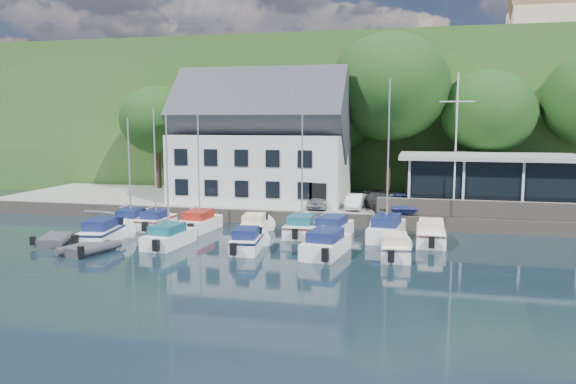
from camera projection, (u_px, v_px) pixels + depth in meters
name	position (u px, v px, depth m)	size (l,w,h in m)	color
ground	(304.00, 265.00, 30.06)	(180.00, 180.00, 0.00)	black
quay	(346.00, 207.00, 46.90)	(60.00, 13.00, 1.00)	#979791
quay_face	(334.00, 220.00, 40.62)	(60.00, 0.30, 1.00)	#6E6358
hillside	(382.00, 118.00, 88.94)	(160.00, 75.00, 16.00)	#2B491B
field_patch	(434.00, 69.00, 93.83)	(50.00, 30.00, 0.30)	olive
farmhouse	(550.00, 24.00, 72.79)	(10.40, 7.00, 8.20)	beige
harbor_building	(262.00, 148.00, 46.89)	(14.40, 8.20, 8.70)	silver
club_pavilion	(488.00, 182.00, 42.65)	(13.20, 7.20, 4.10)	black
seawall	(510.00, 210.00, 38.17)	(18.00, 0.50, 1.20)	#6E6358
gangway	(114.00, 222.00, 42.46)	(1.20, 6.00, 1.40)	silver
car_silver	(319.00, 199.00, 42.99)	(1.55, 3.85, 1.31)	#A4A5A9
car_white	(355.00, 201.00, 42.53)	(1.20, 3.44, 1.13)	silver
car_dgrey	(381.00, 202.00, 41.92)	(1.78, 4.38, 1.27)	#2A2A2E
car_blue	(404.00, 202.00, 41.34)	(1.57, 3.97, 1.36)	navy
flagpole	(456.00, 144.00, 39.54)	(2.39, 0.20, 9.98)	silver
tree_0	(158.00, 137.00, 55.12)	(7.35, 7.35, 10.05)	black
tree_1	(233.00, 135.00, 53.14)	(7.80, 7.80, 10.66)	black
tree_2	(332.00, 134.00, 51.54)	(7.96, 7.96, 10.88)	black
tree_3	(389.00, 115.00, 49.08)	(10.44, 10.44, 14.27)	black
tree_4	(487.00, 135.00, 47.81)	(8.01, 8.01, 10.95)	black
boat_r1_0	(129.00, 169.00, 39.73)	(1.75, 5.24, 8.48)	white
boat_r1_1	(155.00, 171.00, 39.54)	(1.70, 5.02, 8.20)	white
boat_r1_2	(199.00, 168.00, 38.82)	(1.92, 5.56, 8.75)	white
boat_r1_3	(255.00, 224.00, 37.94)	(1.73, 5.11, 1.41)	white
boat_r1_4	(302.00, 172.00, 37.23)	(2.01, 5.77, 8.49)	white
boat_r1_5	(332.00, 226.00, 37.29)	(2.03, 5.73, 1.40)	white
boat_r1_6	(388.00, 167.00, 36.21)	(2.04, 7.05, 9.37)	white
boat_r1_7	(431.00, 231.00, 35.30)	(1.91, 6.27, 1.47)	white
boat_r2_0	(103.00, 230.00, 35.35)	(1.83, 6.41, 1.57)	white
boat_r2_1	(167.00, 177.00, 33.99)	(1.91, 5.76, 8.50)	white
boat_r2_2	(247.00, 239.00, 33.12)	(1.70, 5.04, 1.41)	white
boat_r2_3	(326.00, 242.00, 32.20)	(2.05, 6.26, 1.50)	white
boat_r2_4	(395.00, 246.00, 31.49)	(1.71, 4.75, 1.39)	white
dinghy_0	(55.00, 238.00, 35.03)	(1.89, 3.15, 0.73)	#353539
dinghy_1	(89.00, 247.00, 32.58)	(1.94, 3.24, 0.76)	#353539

